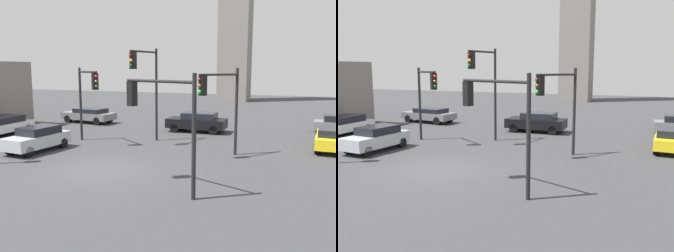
% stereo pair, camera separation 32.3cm
% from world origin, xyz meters
% --- Properties ---
extents(ground_plane, '(105.55, 105.55, 0.00)m').
position_xyz_m(ground_plane, '(0.00, 0.00, 0.00)').
color(ground_plane, '#38383A').
extents(traffic_light_0, '(2.46, 1.80, 4.79)m').
position_xyz_m(traffic_light_0, '(-3.97, 5.15, 3.38)').
color(traffic_light_0, black).
rests_on(traffic_light_0, ground_plane).
extents(traffic_light_2, '(0.75, 2.72, 5.99)m').
position_xyz_m(traffic_light_2, '(-0.58, 6.53, 4.20)').
color(traffic_light_2, black).
rests_on(traffic_light_2, ground_plane).
extents(traffic_light_3, '(1.69, 2.19, 4.76)m').
position_xyz_m(traffic_light_3, '(4.60, 4.50, 3.30)').
color(traffic_light_3, black).
rests_on(traffic_light_3, ground_plane).
extents(traffic_light_4, '(3.43, 1.52, 4.58)m').
position_xyz_m(traffic_light_4, '(3.67, -1.46, 3.24)').
color(traffic_light_4, black).
rests_on(traffic_light_4, ground_plane).
extents(car_0, '(2.00, 4.02, 1.43)m').
position_xyz_m(car_0, '(-5.50, 2.20, 0.75)').
color(car_0, '#ADB2B7').
rests_on(car_0, ground_plane).
extents(car_1, '(4.44, 2.08, 1.47)m').
position_xyz_m(car_1, '(1.21, 11.79, 0.78)').
color(car_1, black).
rests_on(car_1, ground_plane).
extents(car_2, '(2.19, 4.86, 1.36)m').
position_xyz_m(car_2, '(-11.43, 5.31, 0.72)').
color(car_2, silver).
rests_on(car_2, ground_plane).
extents(car_4, '(2.06, 4.21, 1.33)m').
position_xyz_m(car_4, '(10.43, 8.56, 0.71)').
color(car_4, yellow).
rests_on(car_4, ground_plane).
extents(car_5, '(4.91, 2.43, 1.28)m').
position_xyz_m(car_5, '(-9.04, 12.80, 0.71)').
color(car_5, slate).
rests_on(car_5, ground_plane).
extents(skyline_tower, '(4.28, 4.28, 27.76)m').
position_xyz_m(skyline_tower, '(-1.66, 39.90, 13.88)').
color(skyline_tower, gray).
rests_on(skyline_tower, ground_plane).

